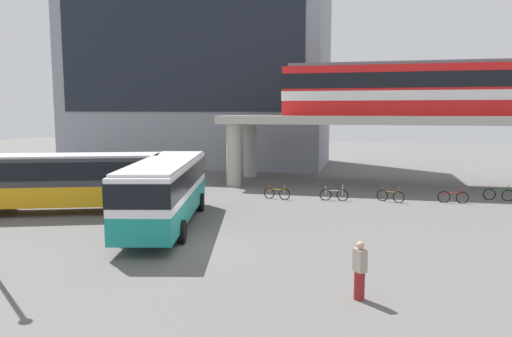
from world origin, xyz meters
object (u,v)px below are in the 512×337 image
at_px(bicycle_brown, 390,196).
at_px(bicycle_green, 499,195).
at_px(station_building, 199,66).
at_px(bicycle_silver, 334,195).
at_px(train, 429,88).
at_px(bicycle_red, 453,197).
at_px(bus_main, 166,186).
at_px(bus_secondary, 63,177).
at_px(bicycle_orange, 277,193).
at_px(pedestrian_walking_across, 360,272).

relative_size(bicycle_brown, bicycle_green, 0.94).
bearing_deg(station_building, bicycle_silver, -50.24).
height_order(train, bicycle_red, train).
bearing_deg(bicycle_brown, bus_main, -140.82).
bearing_deg(bus_secondary, bicycle_red, 20.06).
xyz_separation_m(bus_secondary, bicycle_red, (21.42, 7.82, -1.63)).
height_order(bus_main, bus_secondary, same).
relative_size(bicycle_brown, bicycle_red, 0.92).
distance_m(station_building, train, 24.84).
distance_m(train, bicycle_green, 9.08).
bearing_deg(station_building, bicycle_orange, -57.81).
distance_m(bus_main, bicycle_green, 20.78).
height_order(train, bus_secondary, train).
xyz_separation_m(bicycle_silver, pedestrian_walking_across, (1.81, -15.88, 0.48)).
relative_size(bicycle_silver, bicycle_green, 1.02).
xyz_separation_m(bus_secondary, bicycle_orange, (10.70, 6.66, -1.63)).
distance_m(bicycle_brown, bicycle_orange, 7.04).
height_order(bus_secondary, bicycle_silver, bus_secondary).
bearing_deg(station_building, bicycle_brown, -44.01).
xyz_separation_m(bus_main, bicycle_silver, (7.52, 8.57, -1.63)).
distance_m(bus_secondary, bicycle_green, 26.13).
height_order(bus_main, bicycle_brown, bus_main).
distance_m(bicycle_orange, pedestrian_walking_across, 16.48).
relative_size(bicycle_red, pedestrian_walking_across, 1.01).
bearing_deg(bus_secondary, bicycle_orange, 31.92).
distance_m(bus_secondary, pedestrian_walking_across, 18.43).
bearing_deg(bicycle_red, bus_main, -147.29).
distance_m(train, bicycle_orange, 13.93).
xyz_separation_m(bicycle_green, pedestrian_walking_across, (-8.25, -18.26, 0.48)).
relative_size(station_building, bicycle_silver, 14.87).
bearing_deg(bus_main, bicycle_silver, 48.72).
height_order(bus_main, bicycle_silver, bus_main).
distance_m(station_building, bus_secondary, 26.94).
relative_size(bus_secondary, bicycle_brown, 6.81).
xyz_separation_m(bus_main, bus_secondary, (-6.76, 1.59, 0.00)).
distance_m(train, bus_secondary, 25.26).
relative_size(bus_main, bicycle_brown, 6.85).
xyz_separation_m(bicycle_red, bicycle_green, (2.93, 1.53, 0.00)).
bearing_deg(train, bus_main, -131.46).
xyz_separation_m(train, bicycle_orange, (-9.75, -7.23, -6.83)).
height_order(train, bus_main, train).
height_order(bus_secondary, bicycle_green, bus_secondary).
xyz_separation_m(station_building, bicycle_red, (22.66, -17.81, -9.83)).
relative_size(train, bicycle_orange, 11.90).
xyz_separation_m(train, pedestrian_walking_across, (-4.35, -22.80, -6.35)).
xyz_separation_m(bus_main, bicycle_green, (17.59, 10.95, -1.63)).
height_order(bicycle_green, pedestrian_walking_across, pedestrian_walking_across).
relative_size(bicycle_brown, pedestrian_walking_across, 0.93).
bearing_deg(train, bicycle_orange, -143.43).
relative_size(station_building, pedestrian_walking_across, 15.01).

